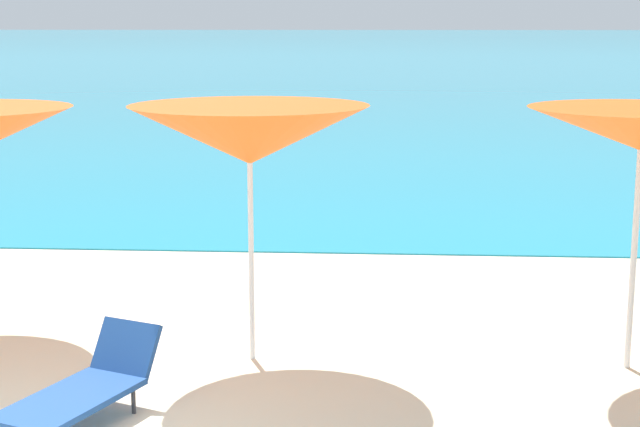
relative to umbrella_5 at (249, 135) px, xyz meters
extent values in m
cube|color=beige|center=(-1.47, 7.52, -2.24)|extent=(50.00, 100.00, 0.30)
cube|color=teal|center=(-1.47, 224.21, -2.08)|extent=(650.00, 440.00, 0.02)
cylinder|color=silver|center=(0.00, 0.00, -0.98)|extent=(0.05, 0.05, 2.23)
cone|color=#EF5614|center=(0.00, 0.00, 0.00)|extent=(2.21, 2.21, 0.53)
sphere|color=silver|center=(0.00, 0.00, 0.16)|extent=(0.07, 0.07, 0.07)
cylinder|color=silver|center=(3.43, -0.01, -0.96)|extent=(0.06, 0.06, 2.26)
cube|color=#1E478C|center=(-1.18, -1.68, -1.86)|extent=(1.00, 1.33, 0.05)
cube|color=#1E478C|center=(-0.91, -1.01, -1.66)|extent=(0.63, 0.47, 0.42)
cylinder|color=#333338|center=(-1.24, -1.15, -1.99)|extent=(0.04, 0.04, 0.21)
cylinder|color=#333338|center=(-0.78, -1.34, -1.99)|extent=(0.04, 0.04, 0.21)
camera|label=1|loc=(1.19, -8.52, 0.98)|focal=54.30mm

